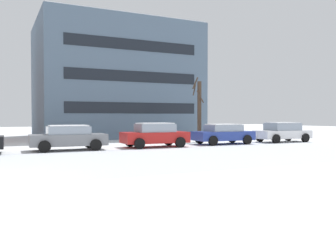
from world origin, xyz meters
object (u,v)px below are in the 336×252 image
parked_car_red (155,135)px  parked_car_white (282,132)px  parked_car_blue (223,134)px  parked_car_gray (68,137)px

parked_car_red → parked_car_white: 10.41m
parked_car_red → parked_car_blue: parked_car_red is taller
parked_car_gray → parked_car_red: parked_car_red is taller
parked_car_gray → parked_car_white: (15.61, -0.08, 0.02)m
parked_car_red → parked_car_white: parked_car_red is taller
parked_car_blue → parked_car_white: bearing=-1.4°
parked_car_gray → parked_car_white: 15.61m
parked_car_blue → parked_car_red: bearing=-177.7°
parked_car_blue → parked_car_gray: bearing=-179.8°
parked_car_gray → parked_car_red: bearing=-1.8°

